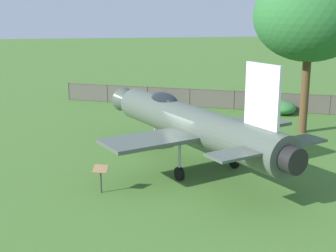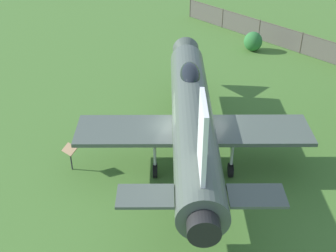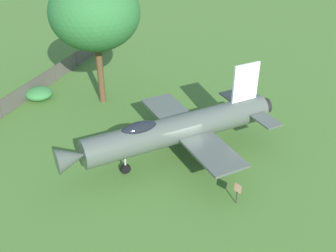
% 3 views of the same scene
% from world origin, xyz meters
% --- Properties ---
extents(ground_plane, '(200.00, 200.00, 0.00)m').
position_xyz_m(ground_plane, '(0.00, 0.00, 0.00)').
color(ground_plane, '#47722D').
extents(display_jet, '(13.24, 9.48, 5.33)m').
position_xyz_m(display_jet, '(0.34, 0.14, 2.10)').
color(display_jet, '#4C564C').
rests_on(display_jet, ground_plane).
extents(shade_tree, '(6.33, 6.52, 9.46)m').
position_xyz_m(shade_tree, '(5.15, -7.92, 6.84)').
color(shade_tree, brown).
rests_on(shade_tree, ground_plane).
extents(perimeter_fence, '(13.03, 27.58, 1.42)m').
position_xyz_m(perimeter_fence, '(11.52, -7.32, 0.76)').
color(perimeter_fence, '#4C4238').
rests_on(perimeter_fence, ground_plane).
extents(shrub_near_fence, '(2.09, 1.98, 0.91)m').
position_xyz_m(shrub_near_fence, '(10.11, -8.67, 0.46)').
color(shrub_near_fence, '#387F3D').
rests_on(shrub_near_fence, ground_plane).
extents(shrub_by_tree, '(1.11, 1.21, 1.29)m').
position_xyz_m(shrub_by_tree, '(12.96, 0.26, 0.64)').
color(shrub_by_tree, '#2D7033').
rests_on(shrub_by_tree, ground_plane).
extents(info_plaque, '(0.57, 0.69, 1.14)m').
position_xyz_m(info_plaque, '(-2.55, 4.38, 0.85)').
color(info_plaque, '#333333').
rests_on(info_plaque, ground_plane).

